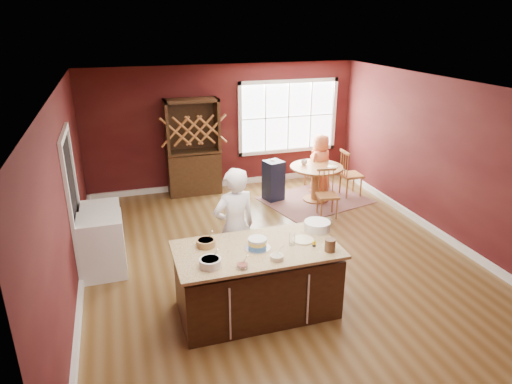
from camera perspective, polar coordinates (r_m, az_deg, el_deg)
room_shell at (r=6.90m, az=2.78°, el=1.84°), size 7.00×7.00×7.00m
window at (r=10.51m, az=4.04°, el=9.37°), size 2.36×0.10×1.66m
doorway at (r=7.23m, az=-21.76°, el=-1.54°), size 0.08×1.26×2.13m
kitchen_island at (r=5.97m, az=0.11°, el=-11.11°), size 2.06×1.08×0.92m
dining_table at (r=9.52m, az=7.52°, el=1.97°), size 1.09×1.09×0.75m
baker at (r=6.35m, az=-2.69°, el=-4.52°), size 0.71×0.54×1.76m
layer_cake at (r=5.70m, az=0.17°, el=-6.44°), size 0.33×0.33×0.13m
bowl_blue at (r=5.34m, az=-5.74°, el=-8.77°), size 0.26×0.26×0.10m
bowl_yellow at (r=5.79m, az=-6.29°, el=-6.35°), size 0.24×0.24×0.09m
bowl_pink at (r=5.29m, az=-1.74°, el=-9.25°), size 0.14×0.14×0.05m
bowl_olive at (r=5.47m, az=2.61°, el=-8.17°), size 0.16×0.16×0.06m
drinking_glass at (r=5.79m, az=4.54°, el=-5.89°), size 0.08×0.08×0.16m
dinner_plate at (r=5.94m, az=5.88°, el=-5.97°), size 0.28×0.28×0.02m
white_tub at (r=6.23m, az=7.65°, el=-4.19°), size 0.35×0.35×0.12m
stoneware_crock at (r=5.70m, az=9.25°, el=-6.58°), size 0.13×0.13×0.16m
toy_figurine at (r=5.80m, az=7.27°, el=-6.41°), size 0.05×0.05×0.08m
rug at (r=9.71m, az=7.37°, el=-0.98°), size 2.38×2.05×0.01m
chair_east at (r=9.94m, az=11.83°, el=2.36°), size 0.41×0.43×1.02m
chair_south at (r=8.80m, az=8.96°, el=-0.20°), size 0.45×0.44×0.93m
chair_north at (r=10.38m, az=7.32°, el=3.15°), size 0.42×0.41×0.92m
seated_woman at (r=9.96m, az=8.05°, el=3.50°), size 0.75×0.64×1.30m
high_chair at (r=9.52m, az=2.19°, el=1.55°), size 0.44×0.44×0.88m
toddler at (r=9.47m, az=2.58°, el=3.78°), size 0.18×0.14×0.26m
table_plate at (r=9.45m, az=9.57°, el=3.14°), size 0.21×0.21×0.02m
table_cup at (r=9.52m, az=6.04°, el=3.73°), size 0.14×0.14×0.10m
hutch at (r=9.80m, az=-7.87°, el=5.53°), size 1.12×0.47×2.06m
washer at (r=7.14m, az=-18.65°, el=-6.42°), size 0.63×0.61×0.92m
dryer at (r=7.73m, az=-18.61°, el=-4.49°), size 0.59×0.57×0.86m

